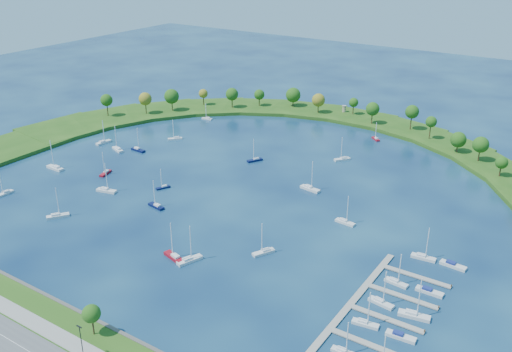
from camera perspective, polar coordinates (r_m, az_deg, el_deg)
The scene contains 34 objects.
ground at distance 251.82m, azimuth -1.58°, elevation -0.96°, with size 700.00×700.00×0.00m, color #07173E.
breakwater at distance 313.39m, azimuth -3.45°, elevation 4.22°, with size 286.74×247.64×2.00m.
breakwater_trees at distance 326.11m, azimuth 4.90°, elevation 6.67°, with size 235.55×90.57×14.17m.
harbor_tower at distance 352.93m, azimuth 8.88°, elevation 6.73°, with size 2.60×2.60×4.13m.
dock_system at distance 170.19m, azimuth 10.76°, elevation -14.61°, with size 24.28×82.00×1.60m.
moored_boat_0 at distance 235.30m, azimuth -10.04°, elevation -2.94°, with size 8.40×3.60×11.96m.
moored_boat_1 at distance 199.14m, azimuth -8.27°, elevation -8.02°, with size 9.61×4.95×13.60m.
moored_boat_2 at distance 237.27m, azimuth -19.40°, elevation -3.76°, with size 6.82×8.57×12.75m.
moored_boat_3 at distance 282.46m, azimuth 8.71°, elevation 1.76°, with size 6.77×7.94×12.06m.
moored_boat_4 at distance 248.10m, azimuth 5.47°, elevation -1.21°, with size 9.73×4.07×13.86m.
moored_boat_5 at distance 284.99m, azimuth -19.61°, elevation 0.83°, with size 9.88×3.06×14.40m.
moored_boat_6 at distance 342.67m, azimuth -4.97°, elevation 5.85°, with size 6.82×2.53×9.81m.
moored_boat_7 at distance 265.75m, azimuth -24.05°, elevation -1.56°, with size 2.23×7.85×11.52m.
moored_boat_8 at distance 253.76m, azimuth -14.88°, elevation -1.36°, with size 9.50×4.60×13.46m.
moored_boat_9 at distance 300.31m, azimuth -13.79°, elevation 2.68°, with size 9.24×5.47×13.13m.
moored_boat_10 at distance 312.64m, azimuth -15.15°, elevation 3.36°, with size 3.38×8.91×12.78m.
moored_boat_11 at distance 278.10m, azimuth -0.11°, elevation 1.68°, with size 5.87×7.92×11.58m.
moored_boat_12 at distance 196.71m, azimuth -6.74°, elevation -8.35°, with size 5.60×9.58×13.60m.
moored_boat_13 at distance 272.30m, azimuth -14.95°, elevation 0.35°, with size 4.04×7.87×11.14m.
moored_boat_15 at distance 251.88m, azimuth -9.37°, elevation -1.07°, with size 4.40×6.51×9.37m.
moored_boat_16 at distance 310.57m, azimuth -8.17°, elevation 3.81°, with size 6.77×7.16×11.33m.
moored_boat_17 at distance 297.56m, azimuth -11.83°, elevation 2.66°, with size 8.62×2.94×12.47m.
moored_boat_18 at distance 199.96m, azimuth 0.79°, elevation -7.62°, with size 5.85×8.41×12.16m.
moored_boat_19 at distance 314.12m, azimuth 12.00°, elevation 3.75°, with size 6.16×5.67×9.63m.
moored_boat_20 at distance 222.07m, azimuth 8.98°, elevation -4.55°, with size 8.30×3.10×11.91m.
docked_boat_2 at distance 160.12m, azimuth 8.87°, elevation -17.05°, with size 7.23×2.43×10.47m.
docked_boat_4 at distance 170.45m, azimuth 10.96°, elevation -14.33°, with size 8.05×3.27×11.49m.
docked_boat_5 at distance 168.26m, azimuth 14.37°, elevation -15.38°, with size 8.59×2.94×1.72m.
docked_boat_6 at distance 179.53m, azimuth 12.50°, elevation -12.29°, with size 8.36×3.43×11.93m.
docked_boat_7 at distance 176.57m, azimuth 15.65°, elevation -13.32°, with size 9.58×4.14×13.63m.
docked_boat_8 at distance 189.68m, azimuth 13.97°, elevation -10.31°, with size 7.93×3.06×11.36m.
docked_boat_9 at distance 188.32m, azimuth 17.08°, elevation -11.06°, with size 8.61×2.45×1.76m.
docked_boat_10 at distance 205.30m, azimuth 16.53°, elevation -7.81°, with size 8.60×3.10×12.38m.
docked_boat_11 at distance 204.03m, azimuth 19.25°, elevation -8.48°, with size 8.98×3.23×1.79m.
Camera 1 is at (131.86, -187.53, 104.20)m, focal length 39.63 mm.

